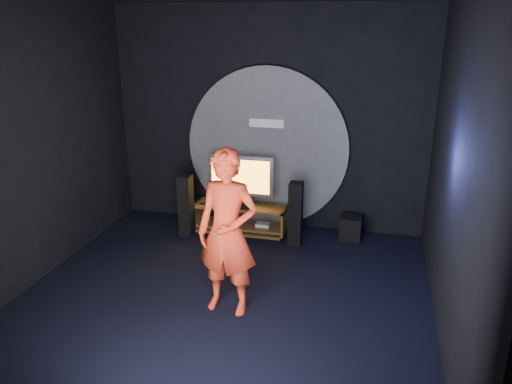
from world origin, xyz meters
TOP-DOWN VIEW (x-y plane):
  - floor at (0.00, 0.00)m, footprint 5.00×5.00m
  - back_wall at (0.00, 2.50)m, footprint 5.00×0.04m
  - front_wall at (0.00, -2.50)m, footprint 5.00×0.04m
  - left_wall at (-2.50, 0.00)m, footprint 0.04×5.00m
  - right_wall at (2.50, 0.00)m, footprint 0.04×5.00m
  - wall_disc_panel at (0.00, 2.44)m, footprint 2.60×0.11m
  - media_console at (-0.34, 2.05)m, footprint 1.49×0.45m
  - tv at (-0.35, 2.12)m, footprint 1.05×0.22m
  - center_speaker at (-0.35, 1.94)m, footprint 0.40×0.15m
  - remote at (-0.90, 1.93)m, footprint 0.18×0.05m
  - tower_speaker_left at (-1.13, 1.70)m, footprint 0.20×0.22m
  - tower_speaker_right at (0.59, 1.77)m, footprint 0.20×0.22m
  - subwoofer at (1.40, 2.19)m, footprint 0.33×0.33m
  - player at (0.13, -0.19)m, footprint 0.75×0.53m

SIDE VIEW (x-z plane):
  - floor at x=0.00m, z-range 0.00..0.00m
  - subwoofer at x=1.40m, z-range 0.00..0.36m
  - media_console at x=-0.34m, z-range -0.03..0.42m
  - remote at x=-0.90m, z-range 0.45..0.47m
  - tower_speaker_left at x=-1.13m, z-range 0.00..0.99m
  - tower_speaker_right at x=0.59m, z-range 0.00..0.99m
  - center_speaker at x=-0.35m, z-range 0.45..0.60m
  - tv at x=-0.35m, z-range 0.49..1.28m
  - player at x=0.13m, z-range 0.00..1.96m
  - wall_disc_panel at x=0.00m, z-range 0.00..2.60m
  - back_wall at x=0.00m, z-range 0.00..3.50m
  - front_wall at x=0.00m, z-range 0.00..3.50m
  - left_wall at x=-2.50m, z-range 0.00..3.50m
  - right_wall at x=2.50m, z-range 0.00..3.50m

